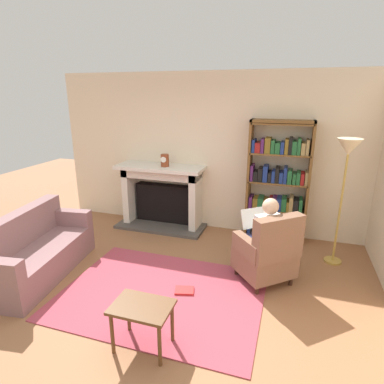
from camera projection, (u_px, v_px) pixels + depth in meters
The scene contains 12 objects.
ground at pixel (151, 309), 3.61m from camera, with size 14.00×14.00×0.00m, color #92603E.
back_wall at pixel (210, 153), 5.53m from camera, with size 5.60×0.10×2.70m, color beige.
area_rug at pixel (162, 294), 3.88m from camera, with size 2.40×1.80×0.01m, color #A33D4B.
fireplace at pixel (163, 194), 5.76m from camera, with size 1.59×0.64×1.14m.
mantel_clock at pixel (165, 160), 5.45m from camera, with size 0.14×0.14×0.21m.
bookshelf at pixel (278, 184), 5.10m from camera, with size 0.97×0.32×1.96m.
armchair_reading at pixel (268, 253), 4.00m from camera, with size 0.89×0.89×0.97m.
seated_reader at pixel (263, 235), 4.05m from camera, with size 0.57×0.59×1.14m.
sofa_floral at pixel (35, 252), 4.24m from camera, with size 0.95×1.78×0.85m.
side_table at pixel (142, 312), 2.96m from camera, with size 0.56×0.39×0.47m.
scattered_books at pixel (160, 297), 3.78m from camera, with size 0.69×0.66×0.03m.
floor_lamp at pixel (347, 159), 4.19m from camera, with size 0.32×0.32×1.79m.
Camera 1 is at (1.38, -2.77, 2.34)m, focal length 29.81 mm.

